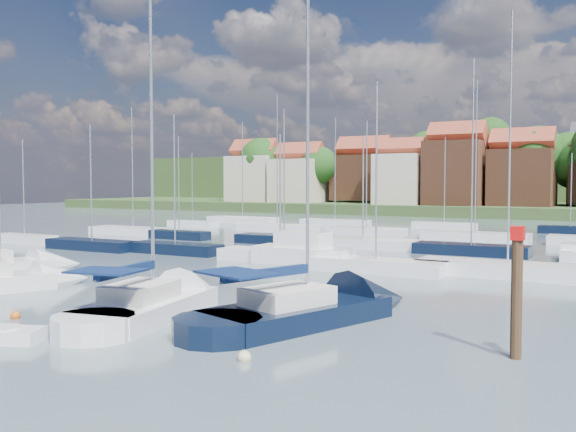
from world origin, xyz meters
The scene contains 11 objects.
ground centered at (0.00, 40.00, 0.00)m, with size 260.00×260.00×0.00m, color #45545E.
sailboat_left centered at (-13.60, 2.87, 0.37)m, with size 5.63×9.68×12.89m.
sailboat_centre centered at (-2.78, 2.49, 0.35)m, with size 5.13×11.86×15.62m.
sailboat_navy centered at (3.97, 4.75, 0.35)m, with size 6.94×12.80×17.13m.
sailboat_far centered at (-18.71, 6.85, 0.34)m, with size 5.49×10.58×13.62m.
tender centered at (-4.31, -4.41, 0.23)m, with size 3.09×2.30×0.61m.
timber_piling centered at (11.96, 2.30, 1.19)m, with size 0.40×0.40×6.51m.
buoy_c centered at (-7.26, -1.61, 0.00)m, with size 0.42×0.42×0.42m, color #D85914.
buoy_d centered at (4.53, -2.19, 0.00)m, with size 0.45×0.45×0.45m, color beige.
buoy_e centered at (3.86, 7.00, 0.00)m, with size 0.52×0.52×0.52m, color beige.
marina_field centered at (1.91, 35.15, 0.43)m, with size 79.62×41.41×15.93m.
Camera 1 is at (15.65, -18.92, 5.65)m, focal length 40.00 mm.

